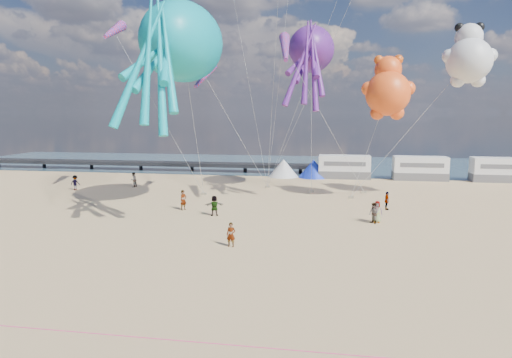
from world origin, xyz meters
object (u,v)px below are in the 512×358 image
(sandbag_d, at_px, (364,192))
(kite_panda, at_px, (469,61))
(beachgoer_5, at_px, (183,200))
(kite_octopus_purple, at_px, (311,49))
(beachgoer_2, at_px, (75,183))
(windsock_mid, at_px, (285,48))
(sandbag_b, at_px, (311,192))
(standing_person, at_px, (231,235))
(beachgoer_1, at_px, (374,213))
(beachgoer_3, at_px, (387,201))
(sandbag_e, at_px, (267,187))
(motorhome_2, at_px, (500,170))
(tent_blue, at_px, (314,168))
(sandbag_a, at_px, (204,194))
(sandbag_c, at_px, (351,197))
(kite_octopus_teal, at_px, (182,42))
(beachgoer_7, at_px, (133,180))
(tent_white, at_px, (284,168))
(windsock_right, at_px, (205,76))
(kite_teddy_orange, at_px, (388,93))
(beachgoer_6, at_px, (377,212))
(motorhome_0, at_px, (344,167))
(motorhome_1, at_px, (420,168))
(beachgoer_4, at_px, (214,206))

(sandbag_d, bearing_deg, kite_panda, -20.68)
(beachgoer_5, height_order, kite_octopus_purple, kite_octopus_purple)
(beachgoer_5, bearing_deg, beachgoer_2, 96.51)
(windsock_mid, bearing_deg, sandbag_b, 67.64)
(standing_person, distance_m, sandbag_b, 21.29)
(standing_person, distance_m, beachgoer_1, 12.33)
(beachgoer_3, height_order, sandbag_e, beachgoer_3)
(motorhome_2, distance_m, tent_blue, 23.00)
(motorhome_2, distance_m, beachgoer_3, 25.09)
(beachgoer_3, distance_m, sandbag_a, 18.61)
(kite_octopus_purple, bearing_deg, sandbag_c, -29.98)
(beachgoer_5, distance_m, kite_octopus_teal, 13.63)
(windsock_mid, bearing_deg, tent_blue, 77.28)
(beachgoer_7, distance_m, sandbag_b, 20.49)
(tent_white, bearing_deg, windsock_right, -111.77)
(kite_teddy_orange, relative_size, windsock_right, 1.40)
(tent_white, xyz_separation_m, beachgoer_2, (-21.72, -14.40, -0.37))
(kite_octopus_teal, bearing_deg, tent_white, 75.78)
(kite_teddy_orange, bearing_deg, beachgoer_1, -122.80)
(kite_octopus_purple, bearing_deg, sandbag_b, -55.47)
(tent_blue, xyz_separation_m, standing_person, (-3.96, -32.71, -0.41))
(beachgoer_6, relative_size, windsock_right, 0.33)
(sandbag_b, xyz_separation_m, kite_panda, (14.39, -2.67, 13.18))
(motorhome_2, bearing_deg, sandbag_b, -152.46)
(beachgoer_3, bearing_deg, motorhome_0, 6.47)
(windsock_mid, bearing_deg, sandbag_e, 98.52)
(tent_blue, bearing_deg, kite_panda, -44.74)
(windsock_right, bearing_deg, kite_octopus_teal, -85.25)
(beachgoer_3, xyz_separation_m, sandbag_e, (-12.07, 10.05, -0.70))
(sandbag_a, bearing_deg, windsock_right, -58.26)
(motorhome_2, height_order, sandbag_d, motorhome_2)
(beachgoer_6, bearing_deg, sandbag_d, 102.46)
(beachgoer_3, distance_m, sandbag_e, 15.72)
(motorhome_0, height_order, windsock_right, windsock_right)
(beachgoer_3, xyz_separation_m, sandbag_c, (-2.89, 5.02, -0.70))
(beachgoer_5, relative_size, sandbag_e, 3.54)
(motorhome_0, height_order, sandbag_d, motorhome_0)
(standing_person, bearing_deg, beachgoer_6, 40.75)
(beachgoer_3, bearing_deg, kite_teddy_orange, -5.20)
(beachgoer_3, relative_size, sandbag_e, 3.26)
(tent_blue, xyz_separation_m, sandbag_d, (5.84, -11.19, -1.09))
(motorhome_0, relative_size, motorhome_1, 1.00)
(sandbag_b, bearing_deg, sandbag_c, -32.90)
(motorhome_2, height_order, beachgoer_6, motorhome_2)
(beachgoer_6, xyz_separation_m, sandbag_b, (-5.65, 12.58, -0.74))
(motorhome_1, height_order, beachgoer_3, motorhome_1)
(beachgoer_4, bearing_deg, windsock_right, -90.79)
(motorhome_2, bearing_deg, sandbag_d, -146.89)
(beachgoer_3, bearing_deg, sandbag_a, 72.91)
(motorhome_1, distance_m, sandbag_b, 17.82)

